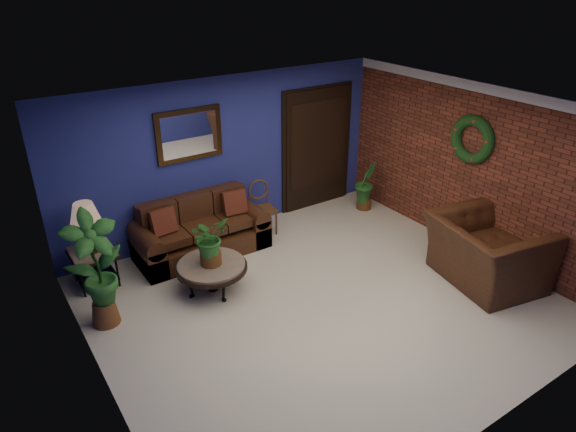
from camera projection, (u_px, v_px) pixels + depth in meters
floor at (321, 301)px, 6.70m from camera, size 5.50×5.50×0.00m
wall_back at (226, 157)px, 8.00m from camera, size 5.50×0.04×2.50m
wall_left at (89, 289)px, 4.77m from camera, size 0.04×5.00×2.50m
wall_right_brick at (473, 169)px, 7.52m from camera, size 0.04×5.00×2.50m
ceiling at (327, 113)px, 5.59m from camera, size 5.50×5.00×0.02m
crown_molding at (485, 89)px, 6.98m from camera, size 0.03×5.00×0.14m
wall_mirror at (189, 135)px, 7.46m from camera, size 1.02×0.06×0.77m
closet_door at (317, 149)px, 8.94m from camera, size 1.44×0.06×2.18m
wreath at (472, 140)px, 7.32m from camera, size 0.16×0.72×0.72m
sofa at (200, 234)px, 7.75m from camera, size 1.96×0.85×0.88m
coffee_table at (212, 267)px, 6.79m from camera, size 0.95×0.95×0.41m
end_table at (93, 258)px, 6.89m from camera, size 0.58×0.58×0.53m
table_lamp at (86, 221)px, 6.65m from camera, size 0.40×0.40×0.67m
side_chair at (261, 203)px, 8.24m from camera, size 0.42×0.42×0.87m
armchair at (486, 252)px, 6.94m from camera, size 1.47×1.61×0.91m
coffee_plant at (209, 240)px, 6.60m from camera, size 0.57×0.53×0.67m
floor_plant at (365, 185)px, 9.03m from camera, size 0.48×0.43×0.86m
tall_plant at (96, 266)px, 5.95m from camera, size 0.70×0.52×1.50m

